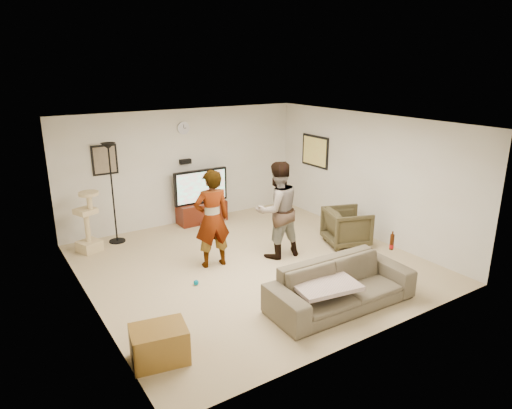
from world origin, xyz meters
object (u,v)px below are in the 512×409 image
armchair (347,227)px  tv (201,186)px  person_left (212,219)px  beer_bottle (392,242)px  person_right (277,210)px  tv_stand (202,212)px  cat_tree (87,222)px  floor_lamp (113,194)px  side_table (159,344)px  sofa (341,285)px

armchair → tv: bearing=52.1°
person_left → beer_bottle: 2.98m
person_right → armchair: size_ratio=2.23×
tv_stand → beer_bottle: bearing=-76.3°
tv_stand → person_left: 2.43m
tv → tv_stand: bearing=0.0°
tv_stand → beer_bottle: size_ratio=4.35×
cat_tree → floor_lamp: bearing=18.1°
side_table → beer_bottle: bearing=-3.3°
side_table → cat_tree: bearing=88.3°
floor_lamp → side_table: 4.21m
tv_stand → tv: size_ratio=0.87×
person_right → sofa: bearing=86.3°
floor_lamp → tv_stand: bearing=4.4°
beer_bottle → floor_lamp: bearing=125.4°
tv_stand → tv: (0.00, 0.00, 0.60)m
person_right → side_table: (-2.98, -1.77, -0.67)m
tv_stand → person_right: (0.32, -2.46, 0.66)m
cat_tree → beer_bottle: cat_tree is taller
person_left → person_right: (1.18, -0.27, 0.02)m
sofa → side_table: 2.72m
tv → floor_lamp: 1.98m
person_left → person_right: bearing=174.7°
tv_stand → side_table: bearing=-122.2°
floor_lamp → side_table: bearing=-99.7°
tv_stand → side_table: size_ratio=1.66×
floor_lamp → person_right: 3.25m
cat_tree → person_left: 2.51m
armchair → side_table: bearing=127.5°
floor_lamp → armchair: (3.75, -2.60, -0.63)m
side_table → floor_lamp: bearing=80.3°
tv → floor_lamp: size_ratio=0.63×
side_table → tv_stand: bearing=57.8°
person_left → sofa: bearing=119.7°
cat_tree → person_right: size_ratio=0.66×
cat_tree → armchair: cat_tree is taller
armchair → sofa: bearing=153.4°
armchair → side_table: (-4.44, -1.48, -0.14)m
person_left → beer_bottle: (1.94, -2.26, -0.09)m
person_left → person_right: 1.21m
sofa → side_table: (-2.71, 0.22, -0.11)m
tv_stand → armchair: armchair is taller
cat_tree → sofa: (2.60, -4.10, -0.26)m
tv → beer_bottle: 4.57m
floor_lamp → side_table: floor_lamp is taller
cat_tree → person_right: 3.57m
floor_lamp → beer_bottle: bearing=-54.6°
sofa → person_left: bearing=114.0°
person_left → tv: bearing=-104.0°
tv_stand → floor_lamp: 2.11m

